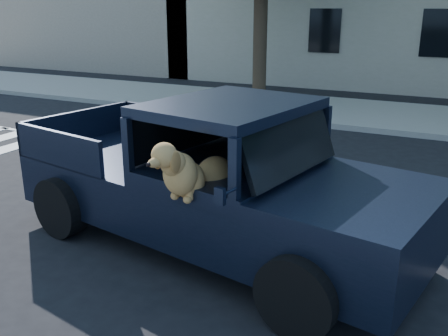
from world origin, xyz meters
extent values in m
plane|color=black|center=(0.00, 0.00, 0.00)|extent=(120.00, 120.00, 0.00)
cube|color=gray|center=(0.00, 9.20, 0.07)|extent=(60.00, 4.00, 0.15)
cylinder|color=#332619|center=(-4.00, 9.60, 2.20)|extent=(0.44, 0.44, 4.40)
cube|color=black|center=(-0.61, -0.05, 0.67)|extent=(5.82, 3.08, 0.70)
cube|color=black|center=(1.32, -0.41, 1.11)|extent=(1.95, 2.38, 0.17)
cube|color=black|center=(-0.35, -0.10, 1.92)|extent=(1.99, 2.30, 0.13)
cube|color=black|center=(0.50, -0.26, 1.54)|extent=(0.59, 1.85, 0.60)
cube|color=black|center=(-0.23, -0.61, 0.87)|extent=(0.68, 0.68, 0.40)
cube|color=black|center=(0.25, -1.56, 1.36)|extent=(0.11, 0.07, 0.17)
camera|label=1|loc=(2.26, -5.51, 3.08)|focal=40.00mm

